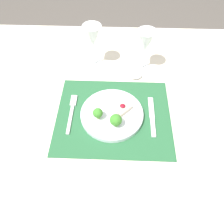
# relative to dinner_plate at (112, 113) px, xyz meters

# --- Properties ---
(ground_plane) EXTENTS (8.00, 8.00, 0.00)m
(ground_plane) POSITION_rel_dinner_plate_xyz_m (0.01, 0.00, -0.75)
(ground_plane) COLOR #4C4742
(dining_table) EXTENTS (1.46, 1.21, 0.73)m
(dining_table) POSITION_rel_dinner_plate_xyz_m (0.01, 0.00, -0.09)
(dining_table) COLOR beige
(dining_table) RESTS_ON ground_plane
(placemat) EXTENTS (0.44, 0.37, 0.00)m
(placemat) POSITION_rel_dinner_plate_xyz_m (0.01, 0.00, -0.02)
(placemat) COLOR #235633
(placemat) RESTS_ON dining_table
(dinner_plate) EXTENTS (0.24, 0.24, 0.07)m
(dinner_plate) POSITION_rel_dinner_plate_xyz_m (0.00, 0.00, 0.00)
(dinner_plate) COLOR silver
(dinner_plate) RESTS_ON placemat
(fork) EXTENTS (0.02, 0.19, 0.01)m
(fork) POSITION_rel_dinner_plate_xyz_m (-0.16, 0.02, -0.01)
(fork) COLOR silver
(fork) RESTS_ON placemat
(knife) EXTENTS (0.02, 0.19, 0.01)m
(knife) POSITION_rel_dinner_plate_xyz_m (0.15, -0.01, -0.01)
(knife) COLOR silver
(knife) RESTS_ON placemat
(spoon) EXTENTS (0.17, 0.05, 0.02)m
(spoon) POSITION_rel_dinner_plate_xyz_m (0.08, 0.22, -0.01)
(spoon) COLOR silver
(spoon) RESTS_ON dining_table
(wine_glass_near) EXTENTS (0.08, 0.08, 0.19)m
(wine_glass_near) POSITION_rel_dinner_plate_xyz_m (0.13, 0.28, 0.12)
(wine_glass_near) COLOR white
(wine_glass_near) RESTS_ON dining_table
(wine_glass_far) EXTENTS (0.08, 0.08, 0.20)m
(wine_glass_far) POSITION_rel_dinner_plate_xyz_m (-0.09, 0.30, 0.12)
(wine_glass_far) COLOR white
(wine_glass_far) RESTS_ON dining_table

